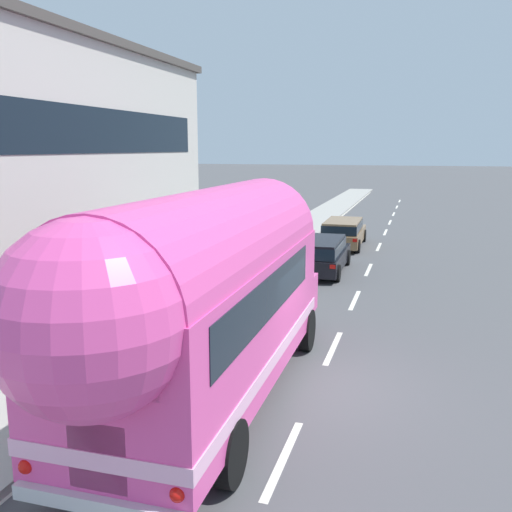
{
  "coord_description": "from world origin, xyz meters",
  "views": [
    {
      "loc": [
        1.87,
        -10.69,
        4.85
      ],
      "look_at": [
        -1.75,
        1.57,
        2.36
      ],
      "focal_mm": 39.13,
      "sensor_mm": 36.0,
      "label": 1
    }
  ],
  "objects": [
    {
      "name": "car_second",
      "position": [
        -1.72,
        16.68,
        0.79
      ],
      "size": [
        1.98,
        4.77,
        1.37
      ],
      "color": "olive",
      "rests_on": "ground"
    },
    {
      "name": "lane_markings",
      "position": [
        -2.48,
        12.71,
        0.0
      ],
      "size": [
        3.65,
        80.0,
        0.01
      ],
      "color": "silver",
      "rests_on": "ground"
    },
    {
      "name": "painted_bus",
      "position": [
        -1.76,
        -1.78,
        2.31
      ],
      "size": [
        2.65,
        10.32,
        4.12
      ],
      "color": "#EA4C9E",
      "rests_on": "ground"
    },
    {
      "name": "ground_plane",
      "position": [
        0.0,
        0.0,
        0.0
      ],
      "size": [
        300.0,
        300.0,
        0.0
      ],
      "primitive_type": "plane",
      "color": "#4C4C4F"
    },
    {
      "name": "car_lead",
      "position": [
        -1.8,
        10.59,
        0.8
      ],
      "size": [
        1.96,
        4.55,
        1.37
      ],
      "color": "black",
      "rests_on": "ground"
    },
    {
      "name": "sidewalk_slab",
      "position": [
        -4.82,
        10.0,
        0.07
      ],
      "size": [
        2.58,
        90.0,
        0.15
      ],
      "primitive_type": "cube",
      "color": "#9E9B93",
      "rests_on": "ground"
    }
  ]
}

